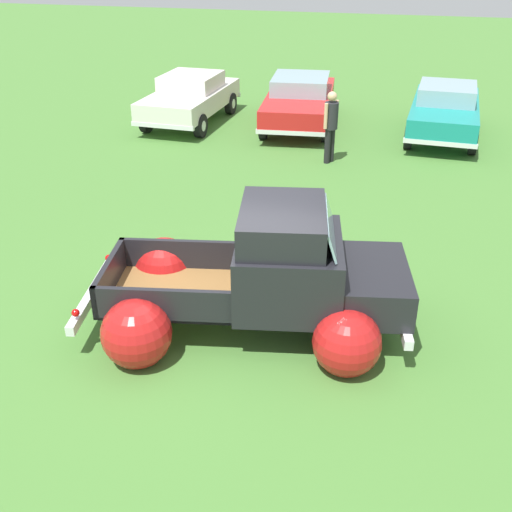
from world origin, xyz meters
The scene contains 6 objects.
ground_plane centered at (0.00, 0.00, 0.00)m, with size 80.00×80.00×0.00m, color #477A33.
vintage_pickup_truck centered at (0.38, 0.07, 0.76)m, with size 4.88×3.39×1.96m.
show_car_0 centered at (-4.50, 10.23, 0.78)m, with size 2.02×4.24×1.43m.
show_car_1 centered at (-1.24, 10.73, 0.79)m, with size 2.38×4.85×1.43m.
show_car_2 centered at (2.93, 10.64, 0.78)m, with size 2.04×4.46×1.43m.
spectator_0 centered at (0.13, 7.62, 1.02)m, with size 0.46×0.51×1.78m.
Camera 1 is at (2.08, -7.31, 5.20)m, focal length 43.14 mm.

